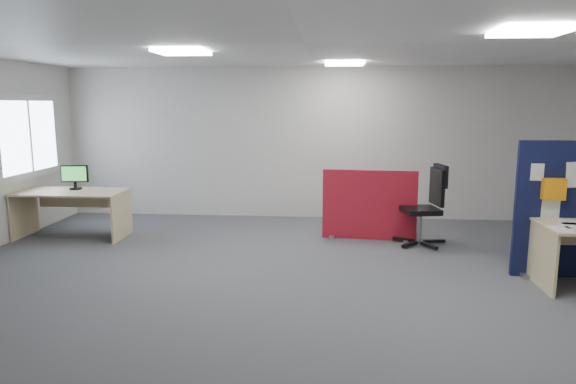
# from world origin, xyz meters

# --- Properties ---
(floor) EXTENTS (9.00, 9.00, 0.00)m
(floor) POSITION_xyz_m (0.00, 0.00, 0.00)
(floor) COLOR #52555A
(floor) RESTS_ON ground
(ceiling) EXTENTS (9.00, 7.00, 0.02)m
(ceiling) POSITION_xyz_m (0.00, 0.00, 2.70)
(ceiling) COLOR white
(ceiling) RESTS_ON wall_back
(wall_back) EXTENTS (9.00, 0.02, 2.70)m
(wall_back) POSITION_xyz_m (0.00, 3.50, 1.35)
(wall_back) COLOR silver
(wall_back) RESTS_ON floor
(wall_front) EXTENTS (9.00, 0.02, 2.70)m
(wall_front) POSITION_xyz_m (0.00, -3.50, 1.35)
(wall_front) COLOR silver
(wall_front) RESTS_ON floor
(window) EXTENTS (0.06, 1.70, 1.30)m
(window) POSITION_xyz_m (-4.44, 2.00, 1.55)
(window) COLOR white
(window) RESTS_ON wall_left
(ceiling_lights) EXTENTS (4.10, 4.10, 0.04)m
(ceiling_lights) POSITION_xyz_m (0.33, 0.67, 2.67)
(ceiling_lights) COLOR white
(ceiling_lights) RESTS_ON ceiling
(red_divider) EXTENTS (1.42, 0.30, 1.07)m
(red_divider) POSITION_xyz_m (0.90, 2.00, 0.52)
(red_divider) COLOR #A31523
(red_divider) RESTS_ON floor
(second_desk) EXTENTS (1.63, 0.82, 0.73)m
(second_desk) POSITION_xyz_m (-3.68, 1.80, 0.55)
(second_desk) COLOR beige
(second_desk) RESTS_ON floor
(monitor_second) EXTENTS (0.42, 0.19, 0.38)m
(monitor_second) POSITION_xyz_m (-3.68, 1.92, 0.94)
(monitor_second) COLOR black
(monitor_second) RESTS_ON second_desk
(office_chair) EXTENTS (0.77, 0.76, 1.16)m
(office_chair) POSITION_xyz_m (1.74, 1.77, 0.66)
(office_chair) COLOR black
(office_chair) RESTS_ON floor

